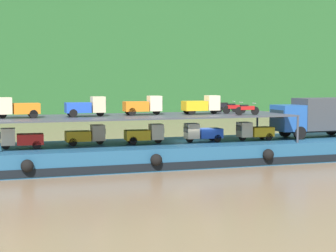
{
  "coord_description": "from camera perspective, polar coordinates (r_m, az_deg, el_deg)",
  "views": [
    {
      "loc": [
        -14.53,
        -37.93,
        6.03
      ],
      "look_at": [
        -2.01,
        0.0,
        2.7
      ],
      "focal_mm": 59.22,
      "sensor_mm": 36.0,
      "label": 1
    }
  ],
  "objects": [
    {
      "name": "motorcycle_upper_stbd",
      "position": [
        43.8,
        6.06,
        1.99
      ],
      "size": [
        1.9,
        0.55,
        0.87
      ],
      "color": "black",
      "rests_on": "cargo_rack"
    },
    {
      "name": "mini_truck_upper_bow",
      "position": [
        41.05,
        3.48,
        2.19
      ],
      "size": [
        2.74,
        1.21,
        1.38
      ],
      "color": "gold",
      "rests_on": "cargo_rack"
    },
    {
      "name": "mini_truck_lower_stern",
      "position": [
        37.64,
        -14.87,
        -1.25
      ],
      "size": [
        2.78,
        1.28,
        1.38
      ],
      "color": "red",
      "rests_on": "cargo_barge"
    },
    {
      "name": "mini_truck_lower_mid",
      "position": [
        39.45,
        -2.4,
        -0.82
      ],
      "size": [
        2.78,
        1.27,
        1.38
      ],
      "color": "gold",
      "rests_on": "cargo_barge"
    },
    {
      "name": "cargo_barge",
      "position": [
        40.93,
        2.69,
        -2.65
      ],
      "size": [
        30.59,
        7.85,
        1.5
      ],
      "color": "navy",
      "rests_on": "ground"
    },
    {
      "name": "motorcycle_upper_port",
      "position": [
        40.25,
        8.13,
        1.73
      ],
      "size": [
        1.9,
        0.55,
        0.87
      ],
      "color": "black",
      "rests_on": "cargo_rack"
    },
    {
      "name": "mini_truck_lower_fore",
      "position": [
        40.56,
        3.57,
        -0.67
      ],
      "size": [
        2.75,
        1.22,
        1.38
      ],
      "color": "#1E47B7",
      "rests_on": "cargo_barge"
    },
    {
      "name": "motorcycle_upper_centre",
      "position": [
        41.93,
        6.82,
        1.87
      ],
      "size": [
        1.9,
        0.55,
        0.87
      ],
      "color": "black",
      "rests_on": "cargo_rack"
    },
    {
      "name": "mini_truck_upper_stern",
      "position": [
        38.07,
        -15.21,
        1.83
      ],
      "size": [
        2.78,
        1.26,
        1.38
      ],
      "color": "orange",
      "rests_on": "cargo_rack"
    },
    {
      "name": "mini_truck_upper_mid",
      "position": [
        38.62,
        -8.44,
        1.98
      ],
      "size": [
        2.74,
        1.2,
        1.38
      ],
      "color": "#1E47B7",
      "rests_on": "cargo_rack"
    },
    {
      "name": "mini_truck_lower_aft",
      "position": [
        39.09,
        -8.46,
        -0.92
      ],
      "size": [
        2.76,
        1.23,
        1.38
      ],
      "color": "gold",
      "rests_on": "cargo_barge"
    },
    {
      "name": "hillside_far_bank",
      "position": [
        113.65,
        -11.02,
        11.55
      ],
      "size": [
        126.67,
        34.25,
        34.87
      ],
      "color": "#235628",
      "rests_on": "ground"
    },
    {
      "name": "ground_plane",
      "position": [
        41.06,
        2.67,
        -3.68
      ],
      "size": [
        400.0,
        400.0,
        0.0
      ],
      "primitive_type": "plane",
      "color": "#7F664C"
    },
    {
      "name": "mini_truck_upper_fore",
      "position": [
        40.05,
        -2.56,
        2.13
      ],
      "size": [
        2.76,
        1.23,
        1.38
      ],
      "color": "orange",
      "rests_on": "cargo_rack"
    },
    {
      "name": "mini_truck_lower_bow",
      "position": [
        42.16,
        8.87,
        -0.52
      ],
      "size": [
        2.76,
        1.24,
        1.38
      ],
      "color": "gold",
      "rests_on": "cargo_barge"
    },
    {
      "name": "covered_lorry",
      "position": [
        45.3,
        15.04,
        1.01
      ],
      "size": [
        7.92,
        2.56,
        3.1
      ],
      "color": "#1E4C99",
      "rests_on": "cargo_barge"
    },
    {
      "name": "cargo_rack",
      "position": [
        39.5,
        -2.47,
        1.0
      ],
      "size": [
        21.39,
        6.42,
        2.0
      ],
      "color": "#383D47",
      "rests_on": "cargo_barge"
    }
  ]
}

